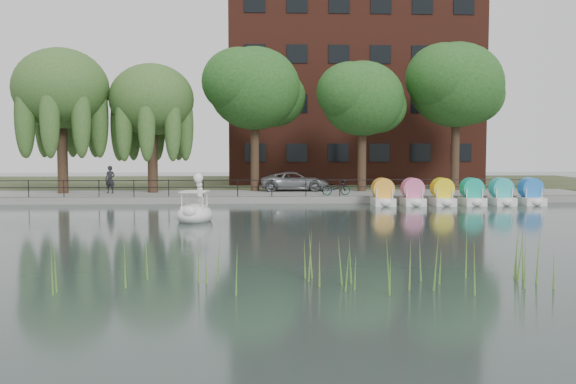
{
  "coord_description": "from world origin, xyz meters",
  "views": [
    {
      "loc": [
        -0.87,
        -24.18,
        3.27
      ],
      "look_at": [
        0.5,
        4.0,
        1.3
      ],
      "focal_mm": 40.0,
      "sensor_mm": 36.0,
      "label": 1
    }
  ],
  "objects": [
    {
      "name": "pedestrian",
      "position": [
        -10.02,
        16.22,
        1.39
      ],
      "size": [
        0.8,
        0.63,
        1.98
      ],
      "primitive_type": "imported",
      "rotation": [
        0.0,
        0.0,
        6.06
      ],
      "color": "black",
      "rests_on": "promenade"
    },
    {
      "name": "kerb",
      "position": [
        0.0,
        13.05,
        0.2
      ],
      "size": [
        40.0,
        0.25,
        0.4
      ],
      "primitive_type": "cube",
      "color": "gray",
      "rests_on": "ground_plane"
    },
    {
      "name": "broadleaf_center",
      "position": [
        -1.0,
        18.0,
        7.06
      ],
      "size": [
        6.0,
        6.0,
        9.25
      ],
      "color": "#473323",
      "rests_on": "promenade"
    },
    {
      "name": "ground_plane",
      "position": [
        0.0,
        0.0,
        0.0
      ],
      "size": [
        120.0,
        120.0,
        0.0
      ],
      "primitive_type": "plane",
      "color": "#364644"
    },
    {
      "name": "promenade",
      "position": [
        0.0,
        16.0,
        0.2
      ],
      "size": [
        40.0,
        6.0,
        0.4
      ],
      "primitive_type": "cube",
      "color": "gray",
      "rests_on": "ground_plane"
    },
    {
      "name": "apartment_building",
      "position": [
        7.0,
        29.97,
        9.36
      ],
      "size": [
        20.0,
        10.07,
        18.0
      ],
      "color": "#4C1E16",
      "rests_on": "land_strip"
    },
    {
      "name": "broadleaf_right",
      "position": [
        6.0,
        17.5,
        6.39
      ],
      "size": [
        5.4,
        5.4,
        8.32
      ],
      "color": "#473323",
      "rests_on": "promenade"
    },
    {
      "name": "railing",
      "position": [
        0.0,
        13.25,
        1.15
      ],
      "size": [
        32.0,
        0.05,
        1.0
      ],
      "color": "black",
      "rests_on": "promenade"
    },
    {
      "name": "willow_left",
      "position": [
        -13.0,
        16.5,
        6.87
      ],
      "size": [
        5.88,
        5.88,
        9.01
      ],
      "color": "#473323",
      "rests_on": "promenade"
    },
    {
      "name": "pedal_boat_row",
      "position": [
        10.48,
        11.52,
        0.61
      ],
      "size": [
        9.65,
        1.7,
        1.4
      ],
      "color": "white",
      "rests_on": "ground_plane"
    },
    {
      "name": "land_strip",
      "position": [
        0.0,
        30.0,
        0.18
      ],
      "size": [
        60.0,
        22.0,
        0.36
      ],
      "primitive_type": "cube",
      "color": "#47512D",
      "rests_on": "ground_plane"
    },
    {
      "name": "willow_mid",
      "position": [
        -7.5,
        17.0,
        6.25
      ],
      "size": [
        5.32,
        5.32,
        8.15
      ],
      "color": "#473323",
      "rests_on": "promenade"
    },
    {
      "name": "bicycle",
      "position": [
        3.86,
        13.93,
        0.9
      ],
      "size": [
        0.88,
        1.8,
        1.0
      ],
      "primitive_type": "imported",
      "rotation": [
        0.0,
        0.0,
        1.74
      ],
      "color": "gray",
      "rests_on": "promenade"
    },
    {
      "name": "swan_boat",
      "position": [
        -3.63,
        4.37,
        0.46
      ],
      "size": [
        1.83,
        2.64,
        2.1
      ],
      "rotation": [
        0.0,
        0.0,
        -0.11
      ],
      "color": "white",
      "rests_on": "ground_plane"
    },
    {
      "name": "minivan",
      "position": [
        1.62,
        18.0,
        1.12
      ],
      "size": [
        2.39,
        5.16,
        1.43
      ],
      "primitive_type": "imported",
      "rotation": [
        0.0,
        0.0,
        1.57
      ],
      "color": "gray",
      "rests_on": "promenade"
    },
    {
      "name": "broadleaf_far",
      "position": [
        12.5,
        18.5,
        7.4
      ],
      "size": [
        6.3,
        6.3,
        9.71
      ],
      "color": "#473323",
      "rests_on": "promenade"
    },
    {
      "name": "reed_bank",
      "position": [
        2.0,
        -9.5,
        0.6
      ],
      "size": [
        24.0,
        2.4,
        1.2
      ],
      "color": "#669938",
      "rests_on": "ground_plane"
    }
  ]
}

